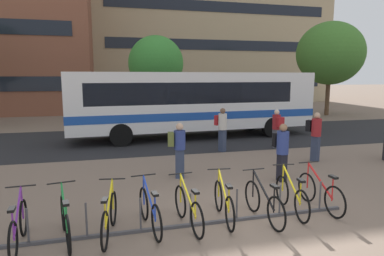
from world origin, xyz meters
TOP-DOWN VIEW (x-y plane):
  - ground at (0.00, 0.00)m, footprint 200.00×200.00m
  - bus_lane_asphalt at (0.00, 9.86)m, footprint 80.00×7.20m
  - city_bus at (1.32, 9.87)m, footprint 12.15×3.27m
  - bike_rack at (-1.38, 0.08)m, footprint 7.02×0.16m
  - parked_bicycle_purple_0 at (-4.52, -0.00)m, footprint 0.52×1.72m
  - parked_bicycle_green_1 at (-3.75, 0.05)m, footprint 0.54×1.70m
  - parked_bicycle_yellow_2 at (-2.96, 0.04)m, footprint 0.52×1.71m
  - parked_bicycle_blue_3 at (-2.19, 0.14)m, footprint 0.52×1.72m
  - parked_bicycle_yellow_4 at (-1.43, 0.07)m, footprint 0.52×1.72m
  - parked_bicycle_yellow_5 at (-0.63, 0.20)m, footprint 0.52×1.72m
  - parked_bicycle_black_6 at (0.18, -0.02)m, footprint 0.52×1.72m
  - parked_bicycle_yellow_7 at (0.96, 0.19)m, footprint 0.52×1.72m
  - parked_bicycle_red_8 at (1.71, 0.24)m, footprint 0.52×1.72m
  - commuter_black_pack_0 at (1.91, 2.37)m, footprint 0.36×0.54m
  - commuter_red_pack_1 at (3.97, 6.47)m, footprint 0.39×0.56m
  - commuter_red_pack_2 at (1.52, 6.46)m, footprint 0.50×0.60m
  - commuter_black_pack_3 at (4.22, 4.16)m, footprint 0.51×0.60m
  - commuter_olive_pack_4 at (-0.92, 3.37)m, footprint 0.57×0.40m
  - street_tree_1 at (13.79, 16.62)m, footprint 5.04×5.04m
  - street_tree_2 at (0.56, 17.91)m, footprint 3.88×3.88m
  - building_right_wing at (9.34, 35.98)m, footprint 27.80×13.51m
  - building_centre_block at (-1.84, 45.32)m, footprint 17.56×13.30m

SIDE VIEW (x-z plane):
  - ground at x=0.00m, z-range 0.00..0.00m
  - bus_lane_asphalt at x=0.00m, z-range 0.00..0.01m
  - bike_rack at x=-1.38m, z-range -0.26..0.44m
  - parked_bicycle_purple_0 at x=-4.52m, z-range -0.11..0.88m
  - parked_bicycle_green_1 at x=-3.75m, z-range -0.11..0.88m
  - parked_bicycle_yellow_2 at x=-2.96m, z-range -0.11..0.88m
  - parked_bicycle_blue_3 at x=-2.19m, z-range -0.11..0.88m
  - parked_bicycle_yellow_4 at x=-1.43m, z-range -0.11..0.88m
  - parked_bicycle_yellow_5 at x=-0.63m, z-range -0.11..0.88m
  - parked_bicycle_black_6 at x=0.18m, z-range -0.11..0.88m
  - parked_bicycle_yellow_7 at x=0.96m, z-range -0.11..0.88m
  - parked_bicycle_red_8 at x=1.71m, z-range -0.11..0.88m
  - commuter_red_pack_1 at x=3.97m, z-range 0.12..1.76m
  - commuter_olive_pack_4 at x=-0.92m, z-range 0.13..1.79m
  - commuter_black_pack_0 at x=1.91m, z-range 0.12..1.80m
  - commuter_black_pack_3 at x=4.22m, z-range 0.14..1.90m
  - commuter_red_pack_2 at x=1.52m, z-range 0.14..1.90m
  - city_bus at x=1.32m, z-range 0.18..3.38m
  - street_tree_2 at x=0.56m, z-range 0.99..6.85m
  - street_tree_1 at x=13.79m, z-range 1.18..8.32m
  - building_centre_block at x=-1.84m, z-range 0.00..12.95m
  - building_right_wing at x=9.34m, z-range 0.00..23.88m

